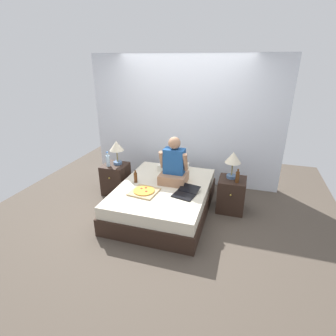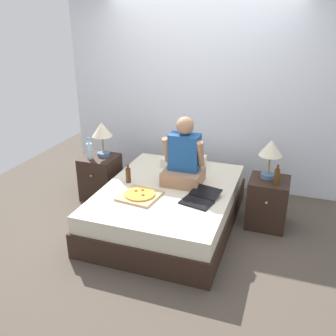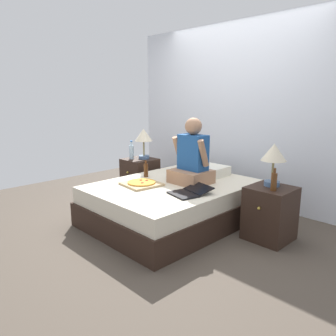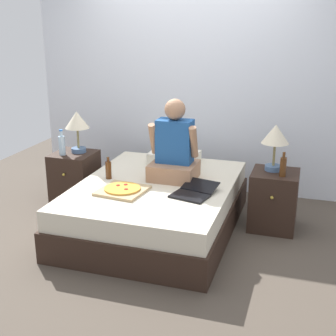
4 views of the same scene
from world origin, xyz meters
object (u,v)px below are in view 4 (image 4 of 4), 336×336
beer_bottle_on_bed (108,170)px  lamp_on_right_nightstand (275,137)px  water_bottle (62,145)px  nightstand_left (75,178)px  beer_bottle (283,166)px  pizza_box (122,190)px  person_seated (174,150)px  bed (156,206)px  laptop (193,193)px  nightstand_right (274,200)px  lamp_on_left_nightstand (77,123)px

beer_bottle_on_bed → lamp_on_right_nightstand: bearing=15.7°
water_bottle → beer_bottle_on_bed: 0.74m
lamp_on_right_nightstand → nightstand_left: bearing=-178.6°
beer_bottle → pizza_box: bearing=-156.9°
person_seated → bed: bearing=-121.2°
beer_bottle → laptop: bearing=-148.2°
water_bottle → pizza_box: 1.13m
nightstand_right → beer_bottle: size_ratio=2.49×
nightstand_right → beer_bottle_on_bed: size_ratio=2.60×
bed → person_seated: 0.57m
water_bottle → beer_bottle: bearing=-0.2°
laptop → beer_bottle: bearing=31.8°
lamp_on_left_nightstand → bed: bearing=-22.1°
person_seated → pizza_box: person_seated is taller
nightstand_right → person_seated: (-0.96, -0.17, 0.47)m
nightstand_left → beer_bottle: beer_bottle is taller
nightstand_right → bed: bearing=-161.0°
beer_bottle → pizza_box: (-1.36, -0.58, -0.18)m
bed → beer_bottle_on_bed: 0.59m
lamp_on_left_nightstand → beer_bottle_on_bed: (0.55, -0.43, -0.34)m
person_seated → water_bottle: bearing=176.3°
bed → beer_bottle_on_bed: size_ratio=8.77×
person_seated → lamp_on_left_nightstand: bearing=169.1°
nightstand_right → beer_bottle: (0.07, -0.10, 0.38)m
laptop → nightstand_right: bearing=39.9°
nightstand_right → laptop: nightstand_right is taller
water_bottle → nightstand_right: (2.23, 0.09, -0.40)m
nightstand_right → beer_bottle: 0.40m
lamp_on_right_nightstand → beer_bottle_on_bed: (-1.53, -0.43, -0.34)m
lamp_on_left_nightstand → beer_bottle_on_bed: lamp_on_left_nightstand is taller
water_bottle → pizza_box: bearing=-32.1°
nightstand_right → person_seated: person_seated is taller
bed → nightstand_left: bearing=161.0°
bed → laptop: (0.41, -0.18, 0.26)m
nightstand_left → beer_bottle_on_bed: 0.75m
water_bottle → nightstand_right: size_ratio=0.48×
nightstand_right → lamp_on_right_nightstand: 0.62m
lamp_on_right_nightstand → laptop: 0.97m
nightstand_left → lamp_on_right_nightstand: size_ratio=1.27×
bed → beer_bottle: size_ratio=8.39×
bed → laptop: 0.52m
nightstand_right → pizza_box: (-1.29, -0.68, 0.20)m
laptop → pizza_box: size_ratio=1.07×
lamp_on_right_nightstand → laptop: bearing=-136.3°
water_bottle → nightstand_right: 2.27m
pizza_box → laptop: bearing=11.2°
laptop → beer_bottle_on_bed: 0.92m
lamp_on_right_nightstand → pizza_box: lamp_on_right_nightstand is taller
water_bottle → person_seated: person_seated is taller
nightstand_left → lamp_on_left_nightstand: (0.04, 0.05, 0.61)m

